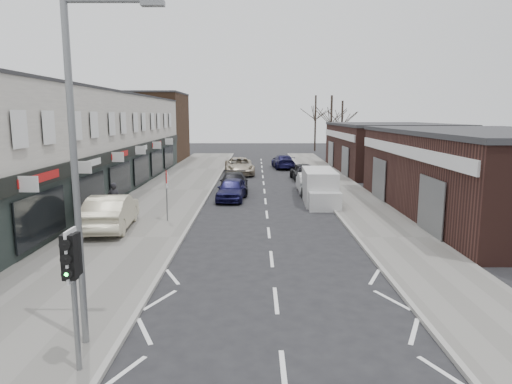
{
  "coord_description": "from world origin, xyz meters",
  "views": [
    {
      "loc": [
        -0.59,
        -11.03,
        5.52
      ],
      "look_at": [
        -0.6,
        6.24,
        2.6
      ],
      "focal_mm": 32.0,
      "sensor_mm": 36.0,
      "label": 1
    }
  ],
  "objects_px": {
    "sedan_on_pavement": "(111,212)",
    "parked_car_right_c": "(283,161)",
    "parked_car_right_a": "(308,182)",
    "parked_car_right_b": "(303,171)",
    "street_lamp": "(81,156)",
    "parked_car_left_c": "(239,166)",
    "white_van": "(319,188)",
    "warning_sign": "(167,181)",
    "pedestrian": "(114,200)",
    "traffic_light": "(72,267)",
    "parked_car_left_a": "(232,189)",
    "parked_car_left_b": "(234,183)"
  },
  "relations": [
    {
      "from": "traffic_light",
      "to": "parked_car_right_b",
      "type": "distance_m",
      "value": 30.84
    },
    {
      "from": "pedestrian",
      "to": "parked_car_right_c",
      "type": "xyz_separation_m",
      "value": [
        10.38,
        23.69,
        -0.34
      ]
    },
    {
      "from": "street_lamp",
      "to": "traffic_light",
      "type": "bearing_deg",
      "value": -84.12
    },
    {
      "from": "warning_sign",
      "to": "sedan_on_pavement",
      "type": "height_order",
      "value": "warning_sign"
    },
    {
      "from": "street_lamp",
      "to": "white_van",
      "type": "xyz_separation_m",
      "value": [
        7.93,
        18.22,
        -3.62
      ]
    },
    {
      "from": "parked_car_left_a",
      "to": "warning_sign",
      "type": "bearing_deg",
      "value": -109.71
    },
    {
      "from": "street_lamp",
      "to": "parked_car_left_b",
      "type": "bearing_deg",
      "value": 83.97
    },
    {
      "from": "traffic_light",
      "to": "parked_car_right_a",
      "type": "bearing_deg",
      "value": 72.18
    },
    {
      "from": "warning_sign",
      "to": "parked_car_left_a",
      "type": "distance_m",
      "value": 7.21
    },
    {
      "from": "parked_car_right_b",
      "to": "street_lamp",
      "type": "bearing_deg",
      "value": 70.81
    },
    {
      "from": "parked_car_left_c",
      "to": "parked_car_right_b",
      "type": "height_order",
      "value": "parked_car_left_c"
    },
    {
      "from": "parked_car_left_b",
      "to": "parked_car_left_a",
      "type": "bearing_deg",
      "value": -91.43
    },
    {
      "from": "street_lamp",
      "to": "parked_car_right_b",
      "type": "distance_m",
      "value": 29.9
    },
    {
      "from": "warning_sign",
      "to": "parked_car_right_c",
      "type": "relative_size",
      "value": 0.55
    },
    {
      "from": "warning_sign",
      "to": "parked_car_left_c",
      "type": "relative_size",
      "value": 0.48
    },
    {
      "from": "warning_sign",
      "to": "parked_car_left_a",
      "type": "height_order",
      "value": "warning_sign"
    },
    {
      "from": "sedan_on_pavement",
      "to": "parked_car_right_c",
      "type": "bearing_deg",
      "value": -115.37
    },
    {
      "from": "street_lamp",
      "to": "parked_car_right_a",
      "type": "relative_size",
      "value": 1.81
    },
    {
      "from": "parked_car_left_c",
      "to": "parked_car_right_b",
      "type": "relative_size",
      "value": 1.28
    },
    {
      "from": "warning_sign",
      "to": "parked_car_right_b",
      "type": "xyz_separation_m",
      "value": [
        8.55,
        15.78,
        -1.44
      ]
    },
    {
      "from": "white_van",
      "to": "parked_car_right_a",
      "type": "distance_m",
      "value": 4.14
    },
    {
      "from": "street_lamp",
      "to": "parked_car_right_a",
      "type": "height_order",
      "value": "street_lamp"
    },
    {
      "from": "street_lamp",
      "to": "parked_car_left_c",
      "type": "distance_m",
      "value": 32.61
    },
    {
      "from": "street_lamp",
      "to": "parked_car_left_a",
      "type": "xyz_separation_m",
      "value": [
        2.33,
        19.21,
        -3.9
      ]
    },
    {
      "from": "warning_sign",
      "to": "parked_car_left_b",
      "type": "xyz_separation_m",
      "value": [
        2.96,
        9.21,
        -1.49
      ]
    },
    {
      "from": "pedestrian",
      "to": "parked_car_left_a",
      "type": "distance_m",
      "value": 8.17
    },
    {
      "from": "white_van",
      "to": "parked_car_left_c",
      "type": "xyz_separation_m",
      "value": [
        -5.6,
        14.08,
        -0.21
      ]
    },
    {
      "from": "traffic_light",
      "to": "sedan_on_pavement",
      "type": "xyz_separation_m",
      "value": [
        -3.13,
        12.31,
        -1.46
      ]
    },
    {
      "from": "traffic_light",
      "to": "parked_car_right_b",
      "type": "xyz_separation_m",
      "value": [
        7.79,
        29.79,
        -1.66
      ]
    },
    {
      "from": "parked_car_left_c",
      "to": "parked_car_right_a",
      "type": "relative_size",
      "value": 1.29
    },
    {
      "from": "parked_car_left_b",
      "to": "parked_car_right_c",
      "type": "height_order",
      "value": "parked_car_right_c"
    },
    {
      "from": "sedan_on_pavement",
      "to": "parked_car_left_b",
      "type": "bearing_deg",
      "value": -121.06
    },
    {
      "from": "parked_car_right_a",
      "to": "parked_car_right_b",
      "type": "distance_m",
      "value": 6.24
    },
    {
      "from": "traffic_light",
      "to": "street_lamp",
      "type": "xyz_separation_m",
      "value": [
        -0.13,
        1.22,
        2.2
      ]
    },
    {
      "from": "warning_sign",
      "to": "pedestrian",
      "type": "distance_m",
      "value": 3.34
    },
    {
      "from": "street_lamp",
      "to": "parked_car_right_b",
      "type": "bearing_deg",
      "value": 74.51
    },
    {
      "from": "white_van",
      "to": "parked_car_left_a",
      "type": "xyz_separation_m",
      "value": [
        -5.6,
        0.99,
        -0.27
      ]
    },
    {
      "from": "parked_car_left_a",
      "to": "parked_car_right_b",
      "type": "xyz_separation_m",
      "value": [
        5.59,
        9.36,
        0.04
      ]
    },
    {
      "from": "white_van",
      "to": "parked_car_right_c",
      "type": "xyz_separation_m",
      "value": [
        -1.2,
        19.12,
        -0.28
      ]
    },
    {
      "from": "warning_sign",
      "to": "parked_car_left_b",
      "type": "height_order",
      "value": "warning_sign"
    },
    {
      "from": "street_lamp",
      "to": "parked_car_left_c",
      "type": "height_order",
      "value": "street_lamp"
    },
    {
      "from": "sedan_on_pavement",
      "to": "parked_car_right_c",
      "type": "distance_m",
      "value": 28.0
    },
    {
      "from": "parked_car_right_c",
      "to": "street_lamp",
      "type": "bearing_deg",
      "value": 74.92
    },
    {
      "from": "parked_car_right_a",
      "to": "parked_car_right_b",
      "type": "bearing_deg",
      "value": -91.34
    },
    {
      "from": "white_van",
      "to": "parked_car_right_a",
      "type": "relative_size",
      "value": 1.24
    },
    {
      "from": "parked_car_left_a",
      "to": "parked_car_left_b",
      "type": "height_order",
      "value": "parked_car_left_a"
    },
    {
      "from": "street_lamp",
      "to": "parked_car_right_a",
      "type": "xyz_separation_m",
      "value": [
        7.7,
        22.34,
        -3.89
      ]
    },
    {
      "from": "traffic_light",
      "to": "parked_car_left_a",
      "type": "distance_m",
      "value": 20.61
    },
    {
      "from": "white_van",
      "to": "parked_car_right_c",
      "type": "height_order",
      "value": "white_van"
    },
    {
      "from": "parked_car_left_c",
      "to": "pedestrian",
      "type": "bearing_deg",
      "value": -112.81
    }
  ]
}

